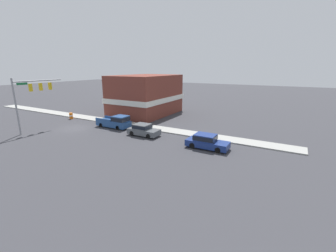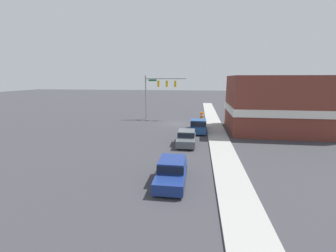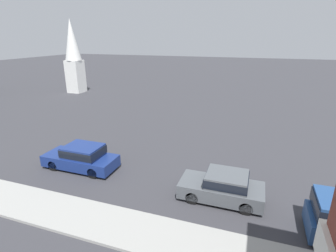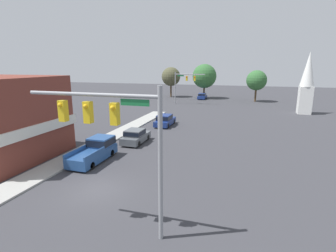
# 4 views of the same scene
# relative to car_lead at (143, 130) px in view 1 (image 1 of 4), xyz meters

# --- Properties ---
(ground_plane) EXTENTS (200.00, 200.00, 0.00)m
(ground_plane) POSITION_rel_car_lead_xyz_m (2.04, -11.06, -0.80)
(ground_plane) COLOR #38383D
(sidewalk_curb) EXTENTS (2.40, 60.00, 0.14)m
(sidewalk_curb) POSITION_rel_car_lead_xyz_m (-3.66, -11.06, -0.73)
(sidewalk_curb) COLOR #9E9E99
(sidewalk_curb) RESTS_ON ground
(near_signal_assembly) EXTENTS (7.03, 0.49, 7.49)m
(near_signal_assembly) POSITION_rel_car_lead_xyz_m (5.53, -14.65, 4.70)
(near_signal_assembly) COLOR gray
(near_signal_assembly) RESTS_ON ground
(car_lead) EXTENTS (1.91, 4.26, 1.54)m
(car_lead) POSITION_rel_car_lead_xyz_m (0.00, 0.00, 0.00)
(car_lead) COLOR black
(car_lead) RESTS_ON ground
(car_second_ahead) EXTENTS (1.90, 4.73, 1.59)m
(car_second_ahead) POSITION_rel_car_lead_xyz_m (0.51, 9.01, 0.02)
(car_second_ahead) COLOR black
(car_second_ahead) RESTS_ON ground
(pickup_truck_parked) EXTENTS (2.02, 5.32, 1.89)m
(pickup_truck_parked) POSITION_rel_car_lead_xyz_m (-1.25, -5.87, 0.13)
(pickup_truck_parked) COLOR black
(pickup_truck_parked) RESTS_ON ground
(construction_barrel) EXTENTS (0.60, 0.60, 1.07)m
(construction_barrel) POSITION_rel_car_lead_xyz_m (-1.86, -16.81, -0.25)
(construction_barrel) COLOR orange
(construction_barrel) RESTS_ON ground
(corner_brick_building) EXTENTS (13.43, 9.43, 7.38)m
(corner_brick_building) POSITION_rel_car_lead_xyz_m (-11.92, -7.78, 2.82)
(corner_brick_building) COLOR brown
(corner_brick_building) RESTS_ON ground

